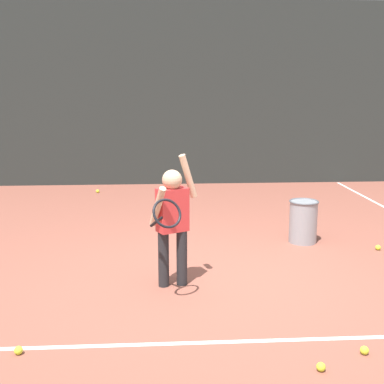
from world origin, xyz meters
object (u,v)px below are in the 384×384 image
object	(u,v)px
ball_hopper	(303,221)
tennis_ball_0	(378,248)
tennis_ball_3	(364,350)
tennis_ball_1	(98,191)
tennis_ball_2	(18,350)
tennis_player	(172,217)
tennis_ball_4	(321,367)

from	to	relation	value
ball_hopper	tennis_ball_0	size ratio (longest dim) A/B	8.52
tennis_ball_0	tennis_ball_3	world-z (taller)	same
tennis_ball_1	tennis_ball_2	xyz separation A→B (m)	(0.13, -6.11, 0.00)
tennis_ball_1	tennis_ball_2	bearing A→B (deg)	-88.77
ball_hopper	tennis_ball_2	distance (m)	4.01
tennis_ball_0	tennis_ball_2	world-z (taller)	same
ball_hopper	tennis_ball_0	bearing A→B (deg)	-24.59
tennis_player	tennis_ball_4	bearing A→B (deg)	-85.44
tennis_ball_2	tennis_ball_1	bearing A→B (deg)	91.23
ball_hopper	tennis_ball_3	xyz separation A→B (m)	(-0.33, -2.85, -0.26)
ball_hopper	tennis_ball_3	size ratio (longest dim) A/B	8.52
tennis_ball_1	tennis_ball_2	size ratio (longest dim) A/B	1.00
tennis_ball_1	tennis_ball_3	distance (m)	6.86
tennis_player	ball_hopper	distance (m)	2.28
ball_hopper	tennis_ball_4	distance (m)	3.16
ball_hopper	tennis_ball_4	xyz separation A→B (m)	(-0.73, -3.06, -0.26)
tennis_ball_1	tennis_ball_4	world-z (taller)	same
tennis_ball_1	tennis_ball_3	world-z (taller)	same
tennis_ball_3	tennis_ball_4	distance (m)	0.45
tennis_ball_4	tennis_ball_2	bearing A→B (deg)	170.46
tennis_player	tennis_ball_0	xyz separation A→B (m)	(2.61, 1.01, -0.69)
tennis_player	tennis_ball_1	xyz separation A→B (m)	(-1.34, 4.82, -0.69)
tennis_ball_0	tennis_ball_1	distance (m)	5.49
tennis_ball_3	tennis_ball_4	xyz separation A→B (m)	(-0.40, -0.21, 0.00)
tennis_player	tennis_ball_4	world-z (taller)	tennis_player
tennis_player	tennis_ball_0	distance (m)	2.88
ball_hopper	tennis_ball_4	size ratio (longest dim) A/B	8.52
ball_hopper	tennis_ball_2	size ratio (longest dim) A/B	8.52
tennis_ball_4	tennis_ball_3	bearing A→B (deg)	27.20
tennis_player	ball_hopper	size ratio (longest dim) A/B	2.40
tennis_ball_0	tennis_ball_2	xyz separation A→B (m)	(-3.81, -2.30, 0.00)
tennis_ball_1	ball_hopper	bearing A→B (deg)	-47.90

